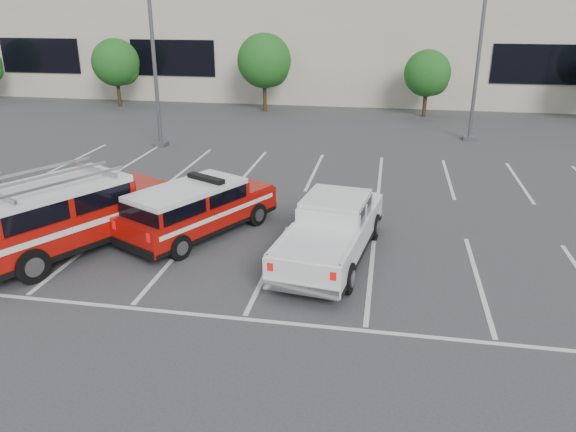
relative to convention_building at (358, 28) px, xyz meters
name	(u,v)px	position (x,y,z in m)	size (l,w,h in m)	color
ground	(270,264)	(-0.18, -31.86, -4.72)	(120.00, 120.00, 0.00)	#38383B
stall_markings	(297,208)	(-0.18, -27.36, -4.71)	(23.00, 15.00, 0.01)	silver
convention_building	(358,28)	(0.00, 0.00, 0.00)	(60.00, 16.99, 13.20)	beige
tree_left	(117,64)	(-15.09, -9.82, -1.95)	(3.07, 3.07, 4.42)	#3F2B19
tree_mid_left	(266,63)	(-5.09, -9.82, -1.68)	(3.37, 3.37, 4.85)	#3F2B19
tree_mid_right	(429,75)	(4.91, -9.82, -2.22)	(2.77, 2.77, 3.99)	#3F2B19
light_pole_left	(152,35)	(-8.18, -19.86, 0.47)	(0.90, 0.60, 10.24)	#59595E
light_pole_mid	(481,34)	(6.82, -15.86, 0.47)	(0.90, 0.60, 10.24)	#59595E
fire_chief_suv	(197,213)	(-2.73, -30.27, -4.00)	(3.95, 5.28, 1.76)	#9B0D07
white_pickup	(331,236)	(1.38, -31.18, -4.06)	(2.63, 5.64, 1.67)	silver
ladder_suv	(69,219)	(-5.93, -31.88, -3.80)	(4.84, 6.24, 2.31)	#9B0D07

